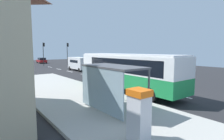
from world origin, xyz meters
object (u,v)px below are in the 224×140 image
(white_van, at_px, (79,63))
(traffic_light_near_side, at_px, (68,50))
(recycling_bin_red, at_px, (99,85))
(traffic_light_median, at_px, (44,50))
(bus_shelter, at_px, (108,76))
(sedan_near, at_px, (42,60))
(bus, at_px, (126,70))
(recycling_bin_blue, at_px, (94,84))
(traffic_light_far_side, at_px, (28,50))
(recycling_bin_green, at_px, (104,87))
(recycling_bin_yellow, at_px, (90,83))
(ticket_machine, at_px, (139,115))

(white_van, height_order, traffic_light_near_side, traffic_light_near_side)
(recycling_bin_red, xyz_separation_m, traffic_light_median, (4.60, 29.73, 2.86))
(traffic_light_median, bearing_deg, bus_shelter, -101.31)
(white_van, bearing_deg, sedan_near, 89.75)
(white_van, distance_m, recycling_bin_red, 17.17)
(bus, distance_m, traffic_light_near_side, 29.70)
(recycling_bin_blue, bearing_deg, bus_shelter, -113.84)
(traffic_light_median, bearing_deg, traffic_light_far_side, -167.13)
(recycling_bin_blue, bearing_deg, white_van, 67.19)
(traffic_light_far_side, bearing_deg, recycling_bin_green, -92.12)
(recycling_bin_green, bearing_deg, traffic_light_median, 81.41)
(recycling_bin_yellow, distance_m, traffic_light_median, 28.84)
(ticket_machine, bearing_deg, bus_shelter, 72.20)
(ticket_machine, bearing_deg, white_van, 67.66)
(bus, distance_m, recycling_bin_green, 2.76)
(sedan_near, distance_m, traffic_light_near_side, 10.92)
(ticket_machine, relative_size, traffic_light_near_side, 0.36)
(white_van, distance_m, traffic_light_far_side, 14.23)
(recycling_bin_green, bearing_deg, recycling_bin_blue, 90.00)
(ticket_machine, height_order, recycling_bin_red, ticket_machine)
(sedan_near, height_order, ticket_machine, ticket_machine)
(recycling_bin_green, distance_m, traffic_light_far_side, 29.80)
(traffic_light_median, bearing_deg, white_van, -82.56)
(bus, xyz_separation_m, traffic_light_near_side, (7.21, 28.76, 1.68))
(sedan_near, relative_size, traffic_light_near_side, 0.83)
(recycling_bin_red, distance_m, bus_shelter, 5.05)
(traffic_light_near_side, bearing_deg, recycling_bin_green, -108.59)
(white_van, xyz_separation_m, sedan_near, (0.10, 22.30, -0.55))
(traffic_light_far_side, distance_m, traffic_light_median, 3.59)
(traffic_light_near_side, xyz_separation_m, traffic_light_far_side, (-8.60, 0.80, 0.08))
(sedan_near, xyz_separation_m, traffic_light_far_side, (-5.40, -9.28, 2.81))
(traffic_light_near_side, xyz_separation_m, bus_shelter, (-11.91, -32.44, -1.42))
(white_van, distance_m, traffic_light_near_side, 12.84)
(recycling_bin_green, xyz_separation_m, recycling_bin_red, (0.00, 0.70, 0.00))
(recycling_bin_red, relative_size, recycling_bin_yellow, 1.00)
(ticket_machine, distance_m, recycling_bin_green, 7.74)
(traffic_light_far_side, bearing_deg, ticket_machine, -96.84)
(recycling_bin_yellow, bearing_deg, ticket_machine, -109.94)
(white_van, bearing_deg, ticket_machine, -112.34)
(bus, relative_size, recycling_bin_red, 11.60)
(white_van, relative_size, traffic_light_far_side, 0.97)
(traffic_light_near_side, height_order, traffic_light_far_side, traffic_light_far_side)
(sedan_near, bearing_deg, recycling_bin_blue, -99.83)
(white_van, relative_size, recycling_bin_blue, 5.54)
(bus, height_order, sedan_near, bus)
(white_van, bearing_deg, recycling_bin_green, -111.07)
(white_van, xyz_separation_m, recycling_bin_blue, (-6.40, -15.22, -0.69))
(bus, relative_size, traffic_light_median, 2.08)
(ticket_machine, bearing_deg, sedan_near, 77.95)
(ticket_machine, xyz_separation_m, bus_shelter, (1.08, 3.37, 0.93))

